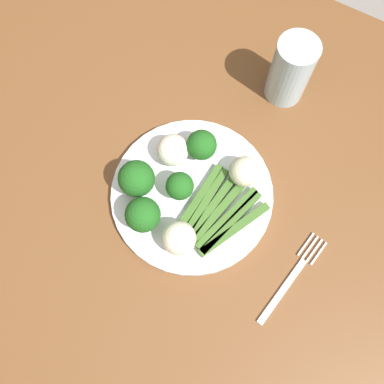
{
  "coord_description": "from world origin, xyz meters",
  "views": [
    {
      "loc": [
        0.03,
        -0.16,
        1.41
      ],
      "look_at": [
        -0.07,
        0.02,
        0.77
      ],
      "focal_mm": 39.57,
      "sensor_mm": 36.0,
      "label": 1
    }
  ],
  "objects": [
    {
      "name": "plate",
      "position": [
        -0.07,
        0.02,
        0.75
      ],
      "size": [
        0.26,
        0.26,
        0.01
      ],
      "primitive_type": "cylinder",
      "color": "white",
      "rests_on": "dining_table"
    },
    {
      "name": "ground_plane",
      "position": [
        0.0,
        0.0,
        -0.01
      ],
      "size": [
        6.0,
        6.0,
        0.02
      ],
      "primitive_type": "cube",
      "color": "gray"
    },
    {
      "name": "broccoli_back_right",
      "position": [
        -0.11,
        -0.05,
        0.8
      ],
      "size": [
        0.05,
        0.05,
        0.07
      ],
      "color": "#4C7F2B",
      "rests_on": "plate"
    },
    {
      "name": "broccoli_near_center",
      "position": [
        -0.09,
        0.09,
        0.8
      ],
      "size": [
        0.05,
        0.05,
        0.06
      ],
      "color": "#4C7F2B",
      "rests_on": "plate"
    },
    {
      "name": "cauliflower_edge",
      "position": [
        -0.13,
        0.06,
        0.79
      ],
      "size": [
        0.05,
        0.05,
        0.05
      ],
      "primitive_type": "sphere",
      "color": "white",
      "rests_on": "plate"
    },
    {
      "name": "cauliflower_outer_edge",
      "position": [
        -0.05,
        -0.06,
        0.79
      ],
      "size": [
        0.05,
        0.05,
        0.05
      ],
      "primitive_type": "sphere",
      "color": "silver",
      "rests_on": "plate"
    },
    {
      "name": "asparagus_bundle",
      "position": [
        -0.02,
        0.01,
        0.77
      ],
      "size": [
        0.11,
        0.15,
        0.01
      ],
      "rotation": [
        0.0,
        0.0,
        1.38
      ],
      "color": "#3D6626",
      "rests_on": "plate"
    },
    {
      "name": "broccoli_back",
      "position": [
        -0.09,
        0.01,
        0.79
      ],
      "size": [
        0.04,
        0.04,
        0.05
      ],
      "color": "#4C7F2B",
      "rests_on": "plate"
    },
    {
      "name": "fork",
      "position": [
        0.13,
        -0.02,
        0.75
      ],
      "size": [
        0.04,
        0.17,
        0.0
      ],
      "rotation": [
        0.0,
        0.0,
        1.41
      ],
      "color": "silver",
      "rests_on": "dining_table"
    },
    {
      "name": "cauliflower_right",
      "position": [
        -0.01,
        0.09,
        0.79
      ],
      "size": [
        0.05,
        0.05,
        0.05
      ],
      "primitive_type": "sphere",
      "color": "beige",
      "rests_on": "plate"
    },
    {
      "name": "water_glass",
      "position": [
        -0.02,
        0.27,
        0.81
      ],
      "size": [
        0.07,
        0.07,
        0.12
      ],
      "primitive_type": "cylinder",
      "color": "silver",
      "rests_on": "dining_table"
    },
    {
      "name": "dining_table",
      "position": [
        0.0,
        0.0,
        0.64
      ],
      "size": [
        1.17,
        1.0,
        0.75
      ],
      "color": "brown",
      "rests_on": "ground_plane"
    },
    {
      "name": "broccoli_left",
      "position": [
        -0.15,
        -0.01,
        0.8
      ],
      "size": [
        0.06,
        0.06,
        0.07
      ],
      "color": "#4C7F2B",
      "rests_on": "plate"
    }
  ]
}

